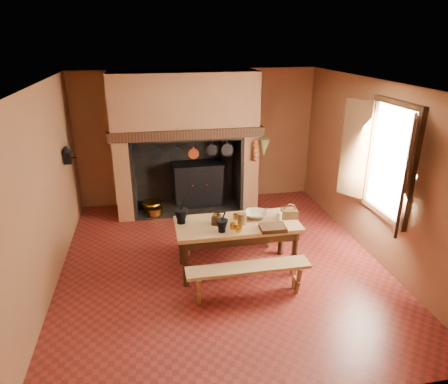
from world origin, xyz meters
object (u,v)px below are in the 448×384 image
at_px(bench_front, 248,274).
at_px(wicker_basket, 289,213).
at_px(mixing_bowl, 256,215).
at_px(work_table, 237,230).
at_px(iron_range, 199,183).
at_px(coffee_grinder, 217,219).

bearing_deg(bench_front, wicker_basket, 42.01).
bearing_deg(mixing_bowl, work_table, -158.06).
bearing_deg(work_table, bench_front, -90.00).
distance_m(iron_range, work_table, 2.66).
xyz_separation_m(bench_front, coffee_grinder, (-0.31, 0.73, 0.52)).
relative_size(work_table, mixing_bowl, 5.24).
height_order(work_table, bench_front, work_table).
relative_size(work_table, wicker_basket, 7.29).
bearing_deg(work_table, iron_range, 95.30).
relative_size(iron_range, work_table, 0.87).
bearing_deg(bench_front, mixing_bowl, 68.92).
height_order(mixing_bowl, wicker_basket, wicker_basket).
bearing_deg(work_table, wicker_basket, 1.65).
distance_m(work_table, wicker_basket, 0.85).
relative_size(bench_front, wicker_basket, 6.78).
distance_m(iron_range, coffee_grinder, 2.67).
bearing_deg(bench_front, coffee_grinder, 113.09).
bearing_deg(wicker_basket, bench_front, -133.31).
xyz_separation_m(iron_range, wicker_basket, (1.07, -2.62, 0.39)).
height_order(bench_front, coffee_grinder, coffee_grinder).
relative_size(bench_front, coffee_grinder, 8.34).
height_order(iron_range, bench_front, iron_range).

